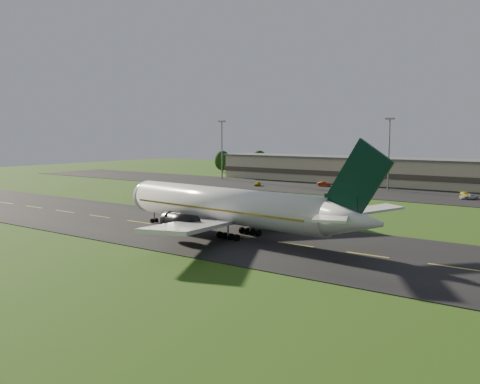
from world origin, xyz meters
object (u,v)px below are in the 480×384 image
Objects in this scene: airliner at (229,207)px; light_mast_west at (222,143)px; service_vehicle_b at (324,184)px; service_vehicle_d at (466,195)px; light_mast_centre at (389,145)px; service_vehicle_c at (469,197)px; service_vehicle_a at (257,184)px; terminal at (412,173)px.

light_mast_west reaches higher than airliner.
service_vehicle_b reaches higher than service_vehicle_d.
light_mast_centre is 4.48× the size of service_vehicle_c.
airliner is 79.19m from service_vehicle_a.
service_vehicle_b reaches higher than service_vehicle_a.
light_mast_centre is 25.80m from service_vehicle_d.
service_vehicle_a is (-36.27, -12.53, -12.04)m from light_mast_centre.
airliner is at bearing -87.93° from terminal.
light_mast_centre is at bearing 128.22° from service_vehicle_d.
light_mast_west is 42.44m from service_vehicle_b.
terminal is 33.86m from service_vehicle_c.
service_vehicle_b is 43.77m from service_vehicle_c.
airliner is 73.70m from service_vehicle_c.
service_vehicle_b reaches higher than service_vehicle_c.
service_vehicle_a is at bearing -142.68° from terminal.
light_mast_centre is 40.22m from service_vehicle_a.
service_vehicle_c is at bearing -48.26° from terminal.
light_mast_centre reaches higher than airliner.
airliner reaches higher than terminal.
service_vehicle_b is 0.93× the size of service_vehicle_d.
light_mast_west is 5.81× the size of service_vehicle_a.
light_mast_west is 85.17m from service_vehicle_c.
light_mast_west reaches higher than service_vehicle_a.
light_mast_centre is 28.16m from service_vehicle_c.
service_vehicle_c is (43.15, -7.35, -0.04)m from service_vehicle_b.
service_vehicle_d is (58.55, 7.50, 0.04)m from service_vehicle_a.
airliner is 82.19m from service_vehicle_b.
terminal is 29.94m from service_vehicle_d.
service_vehicle_d is at bearing -123.71° from service_vehicle_b.
airliner reaches higher than service_vehicle_c.
service_vehicle_a is (-37.67, -28.72, -3.29)m from terminal.
terminal is 27.50m from service_vehicle_b.
airliner reaches higher than service_vehicle_d.
service_vehicle_d is at bearing -12.74° from light_mast_centre.
light_mast_centre is (-4.88, 80.07, 8.08)m from airliner.
light_mast_centre reaches higher than terminal.
service_vehicle_b is at bearing -147.47° from service_vehicle_c.
airliner is 11.29× the size of service_vehicle_c.
terminal is 64.10m from light_mast_west.
light_mast_west is at bearing 58.71° from service_vehicle_b.
service_vehicle_c is 4.23m from service_vehicle_d.
service_vehicle_d is at bearing -3.50° from light_mast_west.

